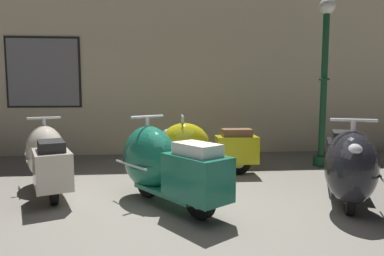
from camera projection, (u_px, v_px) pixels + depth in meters
The scene contains 7 objects.
ground_plane at pixel (187, 220), 3.57m from camera, with size 60.00×60.00×0.00m, color slate.
showroom_back_wall at pixel (164, 67), 7.27m from camera, with size 18.00×0.63×3.71m.
scooter_0 at pixel (47, 158), 4.58m from camera, with size 1.03×1.65×0.98m.
scooter_1 at pixel (162, 164), 4.05m from camera, with size 1.37×1.66×1.04m.
scooter_2 at pixel (201, 148), 5.45m from camera, with size 1.58×0.51×0.96m.
scooter_3 at pixel (348, 165), 4.00m from camera, with size 1.15×1.75×1.04m.
lamppost at pixel (324, 79), 6.02m from camera, with size 0.28×0.28×2.92m.
Camera 1 is at (-0.26, -3.44, 1.32)m, focal length 32.08 mm.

